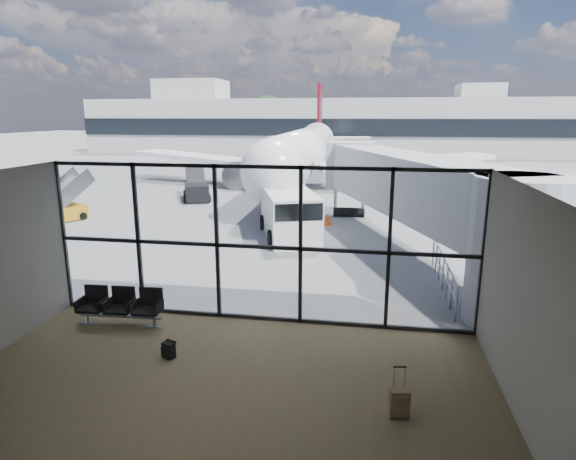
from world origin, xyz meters
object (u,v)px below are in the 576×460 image
(backpack, at_px, (168,350))
(suitcase, at_px, (399,403))
(belt_loader, at_px, (196,190))
(seating_row, at_px, (122,304))
(service_van, at_px, (290,214))
(mobile_stairs, at_px, (60,211))
(airliner, at_px, (305,151))

(backpack, xyz_separation_m, suitcase, (5.42, -1.46, 0.10))
(suitcase, xyz_separation_m, belt_loader, (-12.63, 23.10, 0.36))
(seating_row, bearing_deg, belt_loader, 101.50)
(seating_row, height_order, service_van, service_van)
(backpack, distance_m, mobile_stairs, 18.43)
(backpack, bearing_deg, service_van, 107.02)
(belt_loader, bearing_deg, airliner, 31.66)
(airliner, bearing_deg, suitcase, -80.63)
(seating_row, bearing_deg, service_van, 70.77)
(airliner, relative_size, belt_loader, 7.80)
(service_van, bearing_deg, airliner, 76.93)
(seating_row, xyz_separation_m, mobile_stairs, (-10.19, 12.04, -0.05))
(seating_row, relative_size, suitcase, 2.31)
(airliner, height_order, belt_loader, airliner)
(seating_row, relative_size, airliner, 0.07)
(seating_row, relative_size, service_van, 0.43)
(suitcase, bearing_deg, service_van, 98.03)
(airliner, relative_size, mobile_stairs, 10.17)
(belt_loader, relative_size, mobile_stairs, 1.30)
(backpack, distance_m, service_van, 12.28)
(seating_row, relative_size, mobile_stairs, 0.68)
(suitcase, distance_m, mobile_stairs, 23.34)
(service_van, bearing_deg, backpack, -113.23)
(seating_row, bearing_deg, mobile_stairs, 127.41)
(belt_loader, bearing_deg, backpack, -94.06)
(suitcase, bearing_deg, mobile_stairs, 129.45)
(backpack, distance_m, suitcase, 5.62)
(airliner, relative_size, service_van, 6.46)
(seating_row, height_order, belt_loader, belt_loader)
(suitcase, xyz_separation_m, service_van, (-4.44, 13.66, 0.83))
(suitcase, distance_m, belt_loader, 26.33)
(backpack, xyz_separation_m, belt_loader, (-7.21, 21.64, 0.46))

